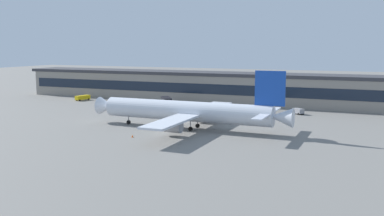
{
  "coord_description": "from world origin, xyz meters",
  "views": [
    {
      "loc": [
        48.82,
        -96.15,
        21.66
      ],
      "look_at": [
        2.97,
        9.94,
        5.0
      ],
      "focal_mm": 40.38,
      "sensor_mm": 36.0,
      "label": 1
    }
  ],
  "objects": [
    {
      "name": "ground_plane",
      "position": [
        0.0,
        0.0,
        0.0
      ],
      "size": [
        600.0,
        600.0,
        0.0
      ],
      "primitive_type": "plane",
      "color": "slate"
    },
    {
      "name": "terminal_building",
      "position": [
        0.0,
        61.12,
        5.81
      ],
      "size": [
        188.02,
        15.76,
        11.58
      ],
      "color": "gray",
      "rests_on": "ground_plane"
    },
    {
      "name": "airliner",
      "position": [
        3.88,
        5.95,
        4.7
      ],
      "size": [
        55.01,
        46.96,
        15.78
      ],
      "color": "silver",
      "rests_on": "ground_plane"
    },
    {
      "name": "fuel_truck",
      "position": [
        -20.93,
        41.88,
        1.88
      ],
      "size": [
        7.11,
        8.49,
        3.35
      ],
      "color": "black",
      "rests_on": "ground_plane"
    },
    {
      "name": "baggage_tug",
      "position": [
        26.0,
        42.4,
        1.09
      ],
      "size": [
        4.06,
        3.81,
        1.85
      ],
      "color": "gray",
      "rests_on": "ground_plane"
    },
    {
      "name": "belt_loader",
      "position": [
        -59.77,
        44.16,
        1.15
      ],
      "size": [
        3.38,
        6.69,
        1.95
      ],
      "color": "yellow",
      "rests_on": "ground_plane"
    },
    {
      "name": "follow_me_car",
      "position": [
        -6.95,
        41.55,
        1.09
      ],
      "size": [
        3.91,
        4.75,
        1.85
      ],
      "color": "black",
      "rests_on": "ground_plane"
    },
    {
      "name": "traffic_cone_0",
      "position": [
        -4.37,
        -9.03,
        0.31
      ],
      "size": [
        0.49,
        0.49,
        0.62
      ],
      "primitive_type": "cone",
      "color": "#F2590C",
      "rests_on": "ground_plane"
    }
  ]
}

